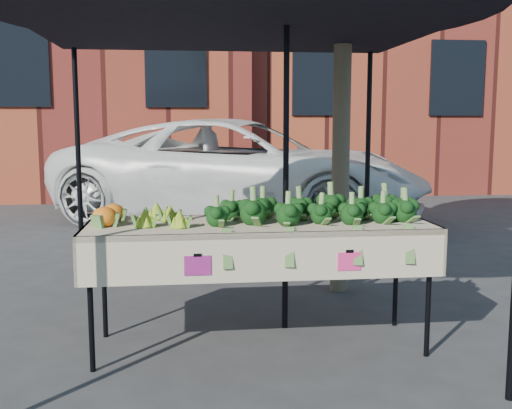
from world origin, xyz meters
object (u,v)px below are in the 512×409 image
Objects in this scene: vehicle at (241,34)px; street_tree at (343,36)px; canopy at (239,152)px; table at (259,285)px.

street_tree is (0.56, -4.23, -0.61)m from vehicle.
canopy is 0.66× the size of street_tree.
canopy is 1.71m from street_tree.
table is 6.16m from vehicle.
canopy is 0.53× the size of vehicle.
table is at bearing -161.03° from vehicle.
table is 2.54m from street_tree.
vehicle is (0.47, 5.15, 1.62)m from canopy.
vehicle is 4.31m from street_tree.
canopy reaches higher than table.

